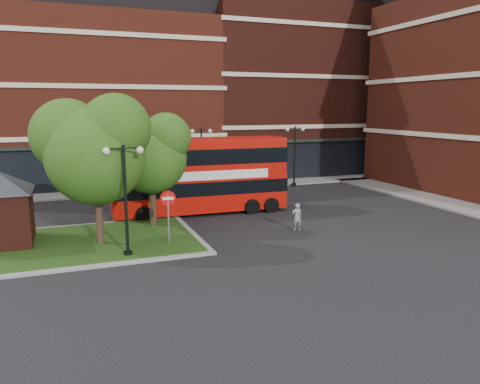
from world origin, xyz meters
name	(u,v)px	position (x,y,z in m)	size (l,w,h in m)	color
ground	(245,246)	(0.00, 0.00, 0.00)	(120.00, 120.00, 0.00)	black
pavement_far	(171,189)	(0.00, 16.50, 0.06)	(44.00, 3.00, 0.12)	slate
pavement_side	(474,210)	(16.50, 2.00, 0.06)	(3.00, 28.00, 0.12)	slate
terrace_far_left	(60,102)	(-8.00, 24.00, 7.00)	(26.00, 12.00, 14.00)	maroon
terrace_far_right	(288,93)	(14.00, 24.00, 8.00)	(18.00, 12.00, 16.00)	#471911
traffic_island	(67,245)	(-8.00, 3.00, 0.07)	(12.60, 7.60, 0.15)	gray
tree_island_west	(93,146)	(-6.60, 2.58, 4.79)	(5.40, 4.71, 7.21)	#2D2116
tree_island_east	(149,151)	(-3.58, 5.06, 4.24)	(4.46, 3.90, 6.29)	#2D2116
lamp_island	(125,195)	(-5.50, 0.20, 2.83)	(1.72, 0.36, 5.00)	black
lamp_far_left	(202,156)	(2.00, 14.50, 2.83)	(1.72, 0.36, 5.00)	black
lamp_far_right	(295,153)	(10.00, 14.50, 2.83)	(1.72, 0.36, 5.00)	black
bus	(200,171)	(-0.09, 7.59, 2.70)	(10.83, 2.77, 4.11)	#AE0F06
woman	(297,217)	(3.63, 1.70, 0.75)	(0.55, 0.36, 1.50)	gray
car_silver	(161,182)	(-0.89, 16.00, 0.72)	(1.70, 4.23, 1.44)	silver
car_white	(209,179)	(3.00, 16.00, 0.76)	(1.61, 4.61, 1.52)	white
no_entry_sign	(168,206)	(-3.38, 1.50, 1.90)	(0.73, 0.20, 2.67)	slate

